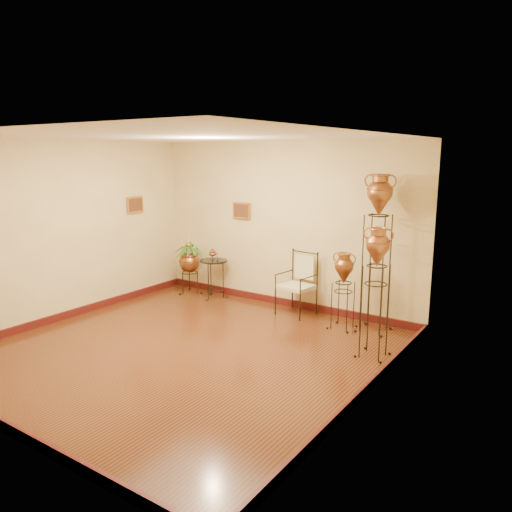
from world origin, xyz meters
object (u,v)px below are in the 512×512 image
Objects in this scene: planter_urn at (189,259)px; armchair at (296,284)px; amphora_tall at (377,252)px; amphora_mid at (375,292)px; side_table at (214,278)px.

planter_urn is 2.31m from armchair.
amphora_tall is 1.03m from amphora_mid.
amphora_tall is 3.16m from side_table.
planter_urn is 1.13× the size of armchair.
amphora_tall reaches higher than side_table.
armchair is at bearing 0.00° from planter_urn.
amphora_tall reaches higher than armchair.
amphora_mid is 4.10m from planter_urn.
planter_urn is at bearing -179.92° from side_table.
amphora_tall is at bearing 110.74° from amphora_mid.
amphora_mid reaches higher than side_table.
amphora_mid reaches higher than planter_urn.
armchair is (-1.34, 0.03, -0.68)m from amphora_tall.
amphora_tall is 3.68m from planter_urn.
armchair is 1.72m from side_table.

